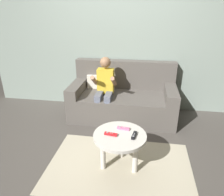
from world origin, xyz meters
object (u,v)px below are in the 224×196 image
person_seated_on_couch (105,87)px  game_remote_red_near_edge (111,134)px  coffee_table (120,140)px  game_remote_black_far_corner (134,135)px  game_remote_pink_center (123,128)px  couch (123,99)px

person_seated_on_couch → game_remote_red_near_edge: (0.28, -1.10, -0.12)m
coffee_table → game_remote_black_far_corner: bearing=-5.4°
person_seated_on_couch → game_remote_black_far_corner: bearing=-64.3°
game_remote_pink_center → coffee_table: bearing=-103.2°
person_seated_on_couch → game_remote_pink_center: bearing=-67.8°
couch → person_seated_on_couch: size_ratio=1.66×
couch → game_remote_pink_center: couch is taller
coffee_table → game_remote_red_near_edge: bearing=-162.1°
couch → game_remote_red_near_edge: (0.01, -1.29, 0.15)m
coffee_table → game_remote_red_near_edge: size_ratio=4.02×
person_seated_on_couch → game_remote_red_near_edge: bearing=-76.0°
couch → coffee_table: 1.27m
couch → game_remote_pink_center: (0.13, -1.16, 0.15)m
person_seated_on_couch → game_remote_pink_center: (0.40, -0.97, -0.12)m
coffee_table → person_seated_on_couch: bearing=109.0°
couch → game_remote_pink_center: size_ratio=11.64×
person_seated_on_couch → game_remote_red_near_edge: person_seated_on_couch is taller
couch → coffee_table: size_ratio=2.89×
coffee_table → couch: bearing=94.8°
couch → game_remote_red_near_edge: couch is taller
person_seated_on_couch → game_remote_black_far_corner: 1.21m
game_remote_red_near_edge → person_seated_on_couch: bearing=104.0°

